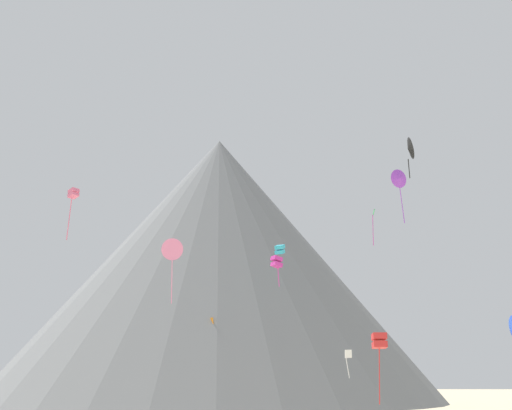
{
  "coord_description": "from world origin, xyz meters",
  "views": [
    {
      "loc": [
        0.13,
        -28.28,
        3.81
      ],
      "look_at": [
        -3.28,
        30.08,
        20.51
      ],
      "focal_mm": 42.59,
      "sensor_mm": 36.0,
      "label": 1
    }
  ],
  "objects": [
    {
      "name": "kite_red_low",
      "position": [
        7.37,
        23.82,
        6.74
      ],
      "size": [
        1.19,
        1.23,
        5.69
      ],
      "rotation": [
        0.0,
        0.0,
        0.05
      ],
      "color": "red"
    },
    {
      "name": "kite_white_low",
      "position": [
        5.94,
        37.38,
        5.91
      ],
      "size": [
        0.78,
        0.62,
        2.9
      ],
      "rotation": [
        0.0,
        0.0,
        2.92
      ],
      "color": "white"
    },
    {
      "name": "kite_magenta_mid",
      "position": [
        -1.38,
        34.87,
        15.58
      ],
      "size": [
        1.38,
        1.36,
        3.25
      ],
      "rotation": [
        0.0,
        0.0,
        2.15
      ],
      "color": "#D1339E"
    },
    {
      "name": "rock_massif",
      "position": [
        -14.16,
        76.37,
        21.05
      ],
      "size": [
        95.21,
        95.21,
        46.69
      ],
      "color": "slate",
      "rests_on": "ground_plane"
    },
    {
      "name": "kite_violet_mid",
      "position": [
        12.18,
        35.69,
        24.84
      ],
      "size": [
        2.04,
        1.33,
        6.12
      ],
      "rotation": [
        0.0,
        0.0,
        0.48
      ],
      "color": "purple"
    },
    {
      "name": "kite_black_mid",
      "position": [
        11.04,
        24.05,
        23.88
      ],
      "size": [
        0.78,
        2.06,
        3.87
      ],
      "rotation": [
        0.0,
        0.0,
        4.68
      ],
      "color": "black"
    },
    {
      "name": "kite_rainbow_mid",
      "position": [
        -19.7,
        23.82,
        19.97
      ],
      "size": [
        1.09,
        1.07,
        4.82
      ],
      "rotation": [
        0.0,
        0.0,
        4.15
      ],
      "color": "#E5668C"
    },
    {
      "name": "kite_orange_low",
      "position": [
        -9.94,
        48.67,
        10.61
      ],
      "size": [
        0.59,
        0.82,
        1.06
      ],
      "rotation": [
        0.0,
        0.0,
        1.32
      ],
      "color": "orange"
    },
    {
      "name": "kite_cyan_mid",
      "position": [
        -1.34,
        52.04,
        20.5
      ],
      "size": [
        1.46,
        1.53,
        1.51
      ],
      "rotation": [
        0.0,
        0.0,
        2.79
      ],
      "color": "#33BCDB"
    },
    {
      "name": "kite_green_mid",
      "position": [
        11.48,
        52.67,
        24.58
      ],
      "size": [
        0.52,
        0.84,
        5.18
      ],
      "rotation": [
        0.0,
        0.0,
        3.9
      ],
      "color": "green"
    },
    {
      "name": "kite_pink_mid",
      "position": [
        -11.04,
        27.43,
        15.44
      ],
      "size": [
        2.1,
        0.68,
        6.13
      ],
      "rotation": [
        0.0,
        0.0,
        3.2
      ],
      "color": "pink"
    }
  ]
}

